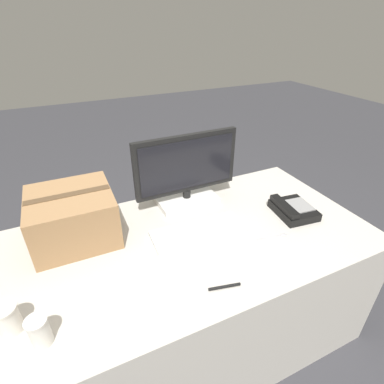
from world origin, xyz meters
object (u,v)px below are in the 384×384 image
keyboard (198,232)px  desk_phone (293,209)px  monitor (187,174)px  paper_cup_left (7,319)px  spoon (276,236)px  cardboard_box (73,216)px  pen_marker (224,287)px  paper_cup_right (39,331)px

keyboard → desk_phone: size_ratio=1.92×
monitor → paper_cup_left: (-0.87, -0.48, -0.12)m
desk_phone → spoon: 0.23m
desk_phone → spoon: (-0.20, -0.12, -0.03)m
cardboard_box → paper_cup_left: bearing=-122.0°
spoon → paper_cup_left: bearing=-168.9°
monitor → desk_phone: (0.46, -0.35, -0.15)m
desk_phone → cardboard_box: cardboard_box is taller
monitor → paper_cup_left: monitor is taller
cardboard_box → spoon: bearing=-25.3°
keyboard → desk_phone: (0.53, -0.06, 0.01)m
keyboard → paper_cup_left: bearing=-163.3°
keyboard → cardboard_box: cardboard_box is taller
cardboard_box → pen_marker: size_ratio=2.88×
cardboard_box → desk_phone: bearing=-15.3°
desk_phone → cardboard_box: (-1.06, 0.29, 0.09)m
keyboard → cardboard_box: size_ratio=1.23×
monitor → cardboard_box: bearing=-174.5°
paper_cup_right → pen_marker: bearing=-4.9°
paper_cup_left → pen_marker: bearing=-11.4°
paper_cup_right → cardboard_box: (0.17, 0.52, 0.06)m
desk_phone → cardboard_box: bearing=171.5°
pen_marker → desk_phone: bearing=38.4°
pen_marker → paper_cup_left: bearing=-178.9°
monitor → spoon: bearing=-60.7°
desk_phone → pen_marker: (-0.58, -0.28, -0.02)m
keyboard → paper_cup_right: (-0.70, -0.29, 0.04)m
cardboard_box → monitor: bearing=5.5°
paper_cup_right → cardboard_box: bearing=71.8°
cardboard_box → keyboard: bearing=-23.4°
desk_phone → monitor: bearing=149.7°
spoon → paper_cup_right: bearing=-163.6°
paper_cup_right → cardboard_box: 0.55m
spoon → cardboard_box: 0.96m
pen_marker → cardboard_box: bearing=142.2°
paper_cup_right → monitor: bearing=36.7°
desk_phone → cardboard_box: size_ratio=0.64×
paper_cup_right → paper_cup_left: bearing=135.1°
paper_cup_left → cardboard_box: cardboard_box is taller
keyboard → paper_cup_right: 0.76m
desk_phone → paper_cup_right: bearing=-162.8°
keyboard → pen_marker: (-0.05, -0.34, -0.01)m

